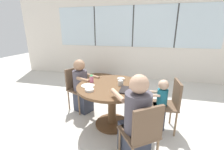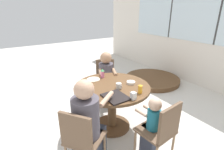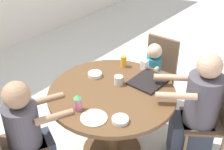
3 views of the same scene
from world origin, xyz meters
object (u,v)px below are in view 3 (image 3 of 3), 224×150
(person_man_blue_shirt, at_px, (196,114))
(bowl_cereal, at_px, (120,120))
(coffee_mug, at_px, (119,80))
(bowl_white_shallow, at_px, (95,74))
(juice_glass, at_px, (124,61))
(person_woman_green_shirt, at_px, (29,138))
(sippy_cup, at_px, (78,102))
(chair_for_woman_green_shirt, at_px, (9,142))
(chair_for_man_blue_shirt, at_px, (214,115))
(person_toddler, at_px, (151,80))
(milk_carton_small, at_px, (144,65))
(chair_for_toddler, at_px, (158,68))

(person_man_blue_shirt, relative_size, bowl_cereal, 8.55)
(coffee_mug, relative_size, bowl_white_shallow, 0.66)
(juice_glass, xyz_separation_m, bowl_cereal, (-0.70, -0.51, -0.04))
(person_woman_green_shirt, relative_size, sippy_cup, 7.04)
(person_man_blue_shirt, distance_m, bowl_white_shallow, 1.04)
(chair_for_woman_green_shirt, xyz_separation_m, juice_glass, (1.30, -0.20, 0.28))
(chair_for_man_blue_shirt, xyz_separation_m, person_toddler, (0.24, 0.86, -0.09))
(milk_carton_small, bearing_deg, coffee_mug, 175.55)
(bowl_cereal, bearing_deg, chair_for_toddler, 18.34)
(chair_for_man_blue_shirt, height_order, person_toddler, person_toddler)
(person_man_blue_shirt, xyz_separation_m, bowl_white_shallow, (-0.37, 0.94, 0.24))
(chair_for_toddler, height_order, person_toddler, person_toddler)
(chair_for_woman_green_shirt, relative_size, chair_for_toddler, 1.00)
(chair_for_woman_green_shirt, height_order, bowl_white_shallow, chair_for_woman_green_shirt)
(person_woman_green_shirt, bearing_deg, bowl_cereal, 59.41)
(coffee_mug, relative_size, bowl_cereal, 0.66)
(chair_for_toddler, xyz_separation_m, bowl_cereal, (-1.23, -0.41, 0.24))
(person_woman_green_shirt, bearing_deg, coffee_mug, 95.46)
(chair_for_woman_green_shirt, bearing_deg, person_man_blue_shirt, 76.70)
(person_man_blue_shirt, xyz_separation_m, coffee_mug, (-0.33, 0.68, 0.26))
(person_toddler, height_order, bowl_white_shallow, person_toddler)
(chair_for_toddler, distance_m, person_man_blue_shirt, 0.89)
(chair_for_woman_green_shirt, xyz_separation_m, chair_for_man_blue_shirt, (1.43, -1.18, 0.00))
(chair_for_toddler, xyz_separation_m, coffee_mug, (-0.82, -0.06, 0.27))
(chair_for_man_blue_shirt, xyz_separation_m, bowl_cereal, (-0.84, 0.46, 0.24))
(chair_for_toddler, height_order, coffee_mug, chair_for_toddler)
(person_man_blue_shirt, height_order, milk_carton_small, person_man_blue_shirt)
(chair_for_woman_green_shirt, relative_size, coffee_mug, 9.64)
(chair_for_woman_green_shirt, distance_m, chair_for_toddler, 1.85)
(juice_glass, bearing_deg, chair_for_woman_green_shirt, 171.04)
(person_toddler, bearing_deg, chair_for_woman_green_shirt, 73.48)
(person_man_blue_shirt, height_order, coffee_mug, person_man_blue_shirt)
(chair_for_toddler, bearing_deg, milk_carton_small, 96.01)
(person_woman_green_shirt, distance_m, coffee_mug, 0.96)
(chair_for_woman_green_shirt, xyz_separation_m, coffee_mug, (1.01, -0.37, 0.27))
(milk_carton_small, bearing_deg, bowl_white_shallow, 144.84)
(person_woman_green_shirt, xyz_separation_m, sippy_cup, (0.34, -0.28, 0.33))
(chair_for_woman_green_shirt, height_order, person_woman_green_shirt, person_woman_green_shirt)
(sippy_cup, xyz_separation_m, juice_glass, (0.81, 0.15, -0.02))
(chair_for_woman_green_shirt, distance_m, person_toddler, 1.71)
(chair_for_man_blue_shirt, height_order, milk_carton_small, chair_for_man_blue_shirt)
(bowl_white_shallow, bearing_deg, coffee_mug, -80.73)
(chair_for_woman_green_shirt, bearing_deg, person_woman_green_shirt, 90.00)
(sippy_cup, relative_size, bowl_white_shallow, 1.12)
(person_toddler, distance_m, coffee_mug, 0.76)
(coffee_mug, height_order, juice_glass, juice_glass)
(coffee_mug, distance_m, milk_carton_small, 0.38)
(chair_for_man_blue_shirt, relative_size, sippy_cup, 5.69)
(chair_for_man_blue_shirt, height_order, bowl_cereal, chair_for_man_blue_shirt)
(chair_for_woman_green_shirt, xyz_separation_m, person_man_blue_shirt, (1.34, -1.05, 0.00))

